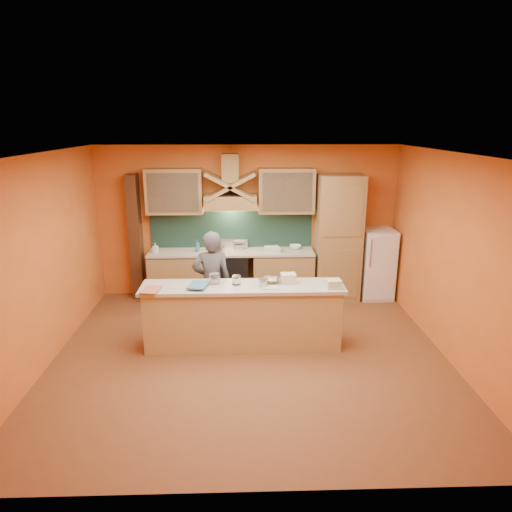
{
  "coord_description": "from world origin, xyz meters",
  "views": [
    {
      "loc": [
        -0.1,
        -5.82,
        3.18
      ],
      "look_at": [
        0.11,
        0.9,
        1.2
      ],
      "focal_mm": 32.0,
      "sensor_mm": 36.0,
      "label": 1
    }
  ],
  "objects_px": {
    "stove": "(232,275)",
    "mixing_bowl": "(271,280)",
    "person": "(212,283)",
    "kitchen_scale": "(263,284)",
    "fridge": "(377,264)"
  },
  "relations": [
    {
      "from": "stove",
      "to": "fridge",
      "type": "xyz_separation_m",
      "value": [
        2.7,
        0.0,
        0.2
      ]
    },
    {
      "from": "stove",
      "to": "fridge",
      "type": "bearing_deg",
      "value": 0.0
    },
    {
      "from": "fridge",
      "to": "person",
      "type": "bearing_deg",
      "value": -154.7
    },
    {
      "from": "stove",
      "to": "mixing_bowl",
      "type": "height_order",
      "value": "mixing_bowl"
    },
    {
      "from": "person",
      "to": "mixing_bowl",
      "type": "bearing_deg",
      "value": 151.82
    },
    {
      "from": "person",
      "to": "mixing_bowl",
      "type": "xyz_separation_m",
      "value": [
        0.88,
        -0.39,
        0.16
      ]
    },
    {
      "from": "kitchen_scale",
      "to": "mixing_bowl",
      "type": "xyz_separation_m",
      "value": [
        0.11,
        0.17,
        -0.01
      ]
    },
    {
      "from": "fridge",
      "to": "kitchen_scale",
      "type": "bearing_deg",
      "value": -138.44
    },
    {
      "from": "fridge",
      "to": "kitchen_scale",
      "type": "height_order",
      "value": "fridge"
    },
    {
      "from": "person",
      "to": "mixing_bowl",
      "type": "relative_size",
      "value": 6.31
    },
    {
      "from": "mixing_bowl",
      "to": "person",
      "type": "bearing_deg",
      "value": 156.27
    },
    {
      "from": "stove",
      "to": "kitchen_scale",
      "type": "xyz_separation_m",
      "value": [
        0.49,
        -1.96,
        0.54
      ]
    },
    {
      "from": "fridge",
      "to": "stove",
      "type": "bearing_deg",
      "value": 180.0
    },
    {
      "from": "stove",
      "to": "person",
      "type": "bearing_deg",
      "value": -100.92
    },
    {
      "from": "stove",
      "to": "mixing_bowl",
      "type": "relative_size",
      "value": 3.49
    }
  ]
}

